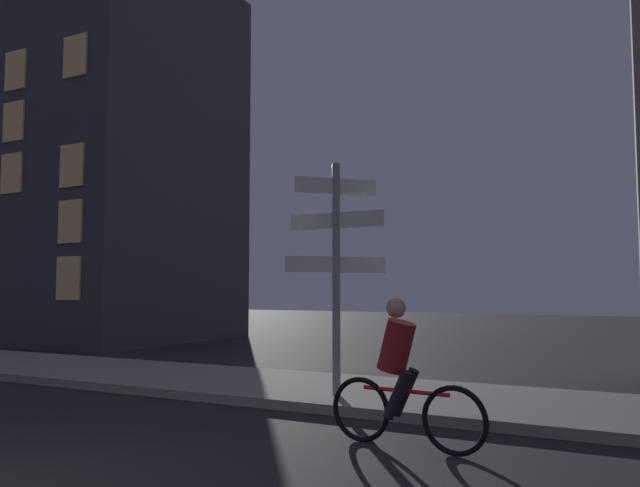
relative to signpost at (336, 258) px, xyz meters
name	(u,v)px	position (x,y,z in m)	size (l,w,h in m)	color
sidewalk_kerb	(312,389)	(-0.78, 0.70, -2.11)	(40.00, 2.88, 0.14)	gray
signpost	(336,258)	(0.00, 0.00, 0.00)	(1.55, 1.14, 3.47)	gray
cyclist	(401,378)	(1.70, -1.92, -1.43)	(1.82, 0.36, 1.61)	black
building_left_block	(77,163)	(-13.70, 7.07, 4.02)	(10.15, 6.99, 12.40)	#383842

